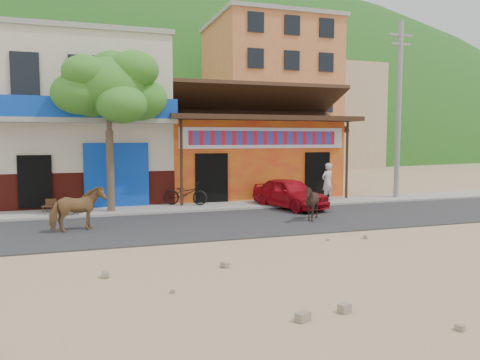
% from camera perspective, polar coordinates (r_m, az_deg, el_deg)
% --- Properties ---
extents(ground, '(120.00, 120.00, 0.00)m').
position_cam_1_polar(ground, '(13.64, 5.80, -6.87)').
color(ground, '#9E825B').
rests_on(ground, ground).
extents(road, '(60.00, 5.00, 0.04)m').
position_cam_1_polar(road, '(15.91, 2.09, -5.06)').
color(road, '#28282B').
rests_on(road, ground).
extents(sidewalk, '(60.00, 2.00, 0.12)m').
position_cam_1_polar(sidewalk, '(19.18, -1.57, -3.21)').
color(sidewalk, gray).
rests_on(sidewalk, ground).
extents(dance_club, '(8.00, 6.00, 3.60)m').
position_cam_1_polar(dance_club, '(23.42, 0.27, 2.57)').
color(dance_club, orange).
rests_on(dance_club, ground).
extents(cafe_building, '(7.00, 6.00, 7.00)m').
position_cam_1_polar(cafe_building, '(22.18, -18.53, 6.56)').
color(cafe_building, beige).
rests_on(cafe_building, ground).
extents(apartment_front, '(9.00, 9.00, 12.00)m').
position_cam_1_polar(apartment_front, '(39.10, 3.48, 9.71)').
color(apartment_front, '#CC723F').
rests_on(apartment_front, ground).
extents(apartment_rear, '(8.00, 8.00, 10.00)m').
position_cam_1_polar(apartment_rear, '(48.32, 10.81, 7.54)').
color(apartment_rear, tan).
rests_on(apartment_rear, ground).
extents(hillside, '(100.00, 40.00, 24.00)m').
position_cam_1_polar(hillside, '(82.87, -14.76, 11.24)').
color(hillside, '#194C14').
rests_on(hillside, ground).
extents(tree, '(3.00, 3.00, 6.00)m').
position_cam_1_polar(tree, '(18.00, -15.64, 5.84)').
color(tree, '#2D721E').
rests_on(tree, sidewalk).
extents(utility_pole, '(0.24, 0.24, 8.00)m').
position_cam_1_polar(utility_pole, '(22.79, 18.76, 8.07)').
color(utility_pole, gray).
rests_on(utility_pole, sidewalk).
extents(cow_tan, '(1.73, 1.29, 1.33)m').
position_cam_1_polar(cow_tan, '(14.87, -19.19, -3.38)').
color(cow_tan, olive).
rests_on(cow_tan, road).
extents(cow_dark, '(1.27, 1.17, 1.23)m').
position_cam_1_polar(cow_dark, '(16.07, 8.73, -2.73)').
color(cow_dark, black).
rests_on(cow_dark, road).
extents(red_car, '(2.32, 3.82, 1.22)m').
position_cam_1_polar(red_car, '(18.77, 6.06, -1.60)').
color(red_car, '#AD0C18').
rests_on(red_car, road).
extents(scooter, '(1.89, 1.35, 0.94)m').
position_cam_1_polar(scooter, '(19.17, -6.63, -1.64)').
color(scooter, black).
rests_on(scooter, sidewalk).
extents(pedestrian, '(0.69, 0.56, 1.64)m').
position_cam_1_polar(pedestrian, '(20.66, 10.61, -0.24)').
color(pedestrian, silver).
rests_on(pedestrian, sidewalk).
extents(cafe_chair_left, '(0.52, 0.52, 0.88)m').
position_cam_1_polar(cafe_chair_left, '(18.64, -22.26, -2.28)').
color(cafe_chair_left, '#452517').
rests_on(cafe_chair_left, sidewalk).
extents(cafe_chair_right, '(0.56, 0.56, 0.95)m').
position_cam_1_polar(cafe_chair_right, '(17.62, -19.92, -2.49)').
color(cafe_chair_right, '#4A2B18').
rests_on(cafe_chair_right, sidewalk).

